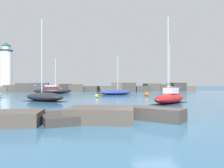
% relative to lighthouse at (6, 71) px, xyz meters
% --- Properties ---
extents(ground_plane, '(600.00, 600.00, 0.00)m').
position_rel_lighthouse_xyz_m(ground_plane, '(25.38, -50.82, -5.82)').
color(ground_plane, '#336084').
extents(open_sea_beyond, '(400.00, 116.00, 0.01)m').
position_rel_lighthouse_xyz_m(open_sea_beyond, '(25.38, 59.84, -5.82)').
color(open_sea_beyond, '#235175').
rests_on(open_sea_beyond, ground).
extents(breakwater_jetty, '(56.92, 6.76, 2.55)m').
position_rel_lighthouse_xyz_m(breakwater_jetty, '(25.02, -0.39, -4.77)').
color(breakwater_jetty, brown).
rests_on(breakwater_jetty, ground).
extents(lighthouse, '(4.03, 4.03, 13.46)m').
position_rel_lighthouse_xyz_m(lighthouse, '(0.00, 0.00, 0.00)').
color(lighthouse, gray).
rests_on(lighthouse, ground).
extents(foreground_rocks, '(19.81, 4.18, 1.48)m').
position_rel_lighthouse_xyz_m(foreground_rocks, '(23.53, -49.78, -5.39)').
color(foreground_rocks, '#4C443D').
rests_on(foreground_rocks, ground).
extents(sailboat_moored_0, '(6.18, 5.39, 10.37)m').
position_rel_lighthouse_xyz_m(sailboat_moored_0, '(16.34, -34.42, -5.22)').
color(sailboat_moored_0, black).
rests_on(sailboat_moored_0, ground).
extents(sailboat_moored_1, '(3.46, 7.63, 10.55)m').
position_rel_lighthouse_xyz_m(sailboat_moored_1, '(39.52, -17.20, -5.19)').
color(sailboat_moored_1, black).
rests_on(sailboat_moored_1, ground).
extents(sailboat_moored_3, '(6.07, 6.06, 9.62)m').
position_rel_lighthouse_xyz_m(sailboat_moored_3, '(30.93, -39.03, -5.15)').
color(sailboat_moored_3, maroon).
rests_on(sailboat_moored_3, ground).
extents(sailboat_moored_4, '(8.27, 2.83, 7.80)m').
position_rel_lighthouse_xyz_m(sailboat_moored_4, '(14.28, -13.45, -5.09)').
color(sailboat_moored_4, black).
rests_on(sailboat_moored_4, ground).
extents(sailboat_moored_5, '(7.11, 4.30, 7.89)m').
position_rel_lighthouse_xyz_m(sailboat_moored_5, '(27.36, -20.02, -5.30)').
color(sailboat_moored_5, navy).
rests_on(sailboat_moored_5, ground).
extents(mooring_buoy_orange_near, '(0.55, 0.55, 0.75)m').
position_rel_lighthouse_xyz_m(mooring_buoy_orange_near, '(23.27, -27.93, -5.54)').
color(mooring_buoy_orange_near, yellow).
rests_on(mooring_buoy_orange_near, ground).
extents(mooring_buoy_far_side, '(0.71, 0.71, 0.91)m').
position_rel_lighthouse_xyz_m(mooring_buoy_far_side, '(32.29, -24.92, -5.46)').
color(mooring_buoy_far_side, '#EA5914').
rests_on(mooring_buoy_far_side, ground).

